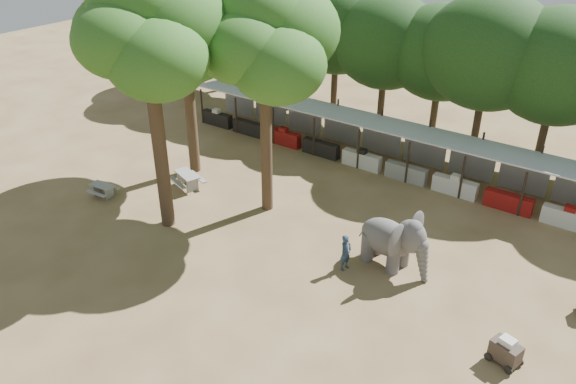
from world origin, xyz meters
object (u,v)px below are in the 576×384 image
Objects in this scene: yard_tree_left at (184,24)px; cart_front at (506,351)px; handler at (346,253)px; picnic_table_far at (187,178)px; elephant at (394,240)px; yard_tree_back at (264,38)px; yard_tree_center at (147,30)px; picnic_table_near at (103,189)px.

yard_tree_left is 21.21m from cart_front.
picnic_table_far is at bearing 91.13° from handler.
yard_tree_left reaches higher than cart_front.
yard_tree_left is at bearing 179.86° from elephant.
yard_tree_left is 8.01m from picnic_table_far.
yard_tree_back reaches higher than picnic_table_far.
elephant reaches higher than cart_front.
cart_front is at bearing -93.00° from handler.
cart_front is (5.65, -2.86, -0.78)m from elephant.
cart_front is (17.88, -2.88, -0.01)m from picnic_table_far.
picnic_table_far is (1.29, -1.96, -7.66)m from yard_tree_left.
handler is 10.79m from picnic_table_far.
yard_tree_center is at bearing -59.04° from yard_tree_left.
picnic_table_far is at bearing -168.48° from yard_tree_back.
picnic_table_near is (-13.64, -1.89, -0.39)m from handler.
elephant is at bearing 5.67° from picnic_table_near.
yard_tree_back reaches higher than elephant.
yard_tree_back is at bearing 77.02° from handler.
picnic_table_near is at bearing -162.46° from cart_front.
handler reaches higher than cart_front.
picnic_table_near is 4.42m from picnic_table_far.
yard_tree_left is 14.46m from handler.
yard_tree_center reaches higher than picnic_table_near.
picnic_table_far is (2.95, 3.29, 0.10)m from picnic_table_near.
yard_tree_left is 3.15× the size of elephant.
yard_tree_back is (3.00, 4.00, -0.67)m from yard_tree_center.
cart_front is at bearing 9.97° from picnic_table_far.
elephant is at bearing 19.01° from picnic_table_far.
yard_tree_back is 6.85× the size of handler.
yard_tree_left is 6.65× the size of handler.
picnic_table_far is (-1.71, 3.04, -8.67)m from yard_tree_center.
yard_tree_back reaches higher than cart_front.
yard_tree_left reaches higher than picnic_table_near.
picnic_table_far is at bearing -172.74° from cart_front.
yard_tree_left is at bearing 142.39° from picnic_table_far.
picnic_table_near is 1.17× the size of cart_front.
handler is (11.98, -3.37, -7.37)m from yard_tree_left.
picnic_table_near is (-15.18, -3.27, -0.87)m from elephant.
picnic_table_near is (-4.67, -0.25, -8.77)m from yard_tree_center.
yard_tree_left is 0.92× the size of yard_tree_center.
yard_tree_back is 15.89m from cart_front.
picnic_table_far is 1.64× the size of cart_front.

